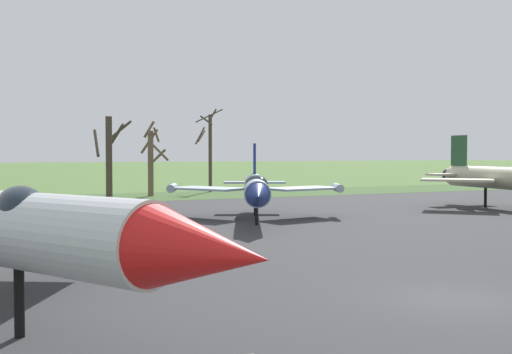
% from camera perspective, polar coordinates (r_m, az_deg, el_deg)
% --- Properties ---
extents(ground_plane, '(600.00, 600.00, 0.00)m').
position_cam_1_polar(ground_plane, '(18.79, 17.75, -10.69)').
color(ground_plane, '#4C6B33').
extents(asphalt_apron, '(89.63, 48.74, 0.05)m').
position_cam_1_polar(asphalt_apron, '(30.92, -1.22, -5.51)').
color(asphalt_apron, '#333335').
rests_on(asphalt_apron, ground).
extents(grass_verge_strip, '(149.63, 12.00, 0.06)m').
position_cam_1_polar(grass_verge_strip, '(59.80, -13.26, -1.87)').
color(grass_verge_strip, '#3D5A2D').
rests_on(grass_verge_strip, ground).
extents(jet_fighter_rear_right, '(11.21, 13.81, 4.84)m').
position_cam_1_polar(jet_fighter_rear_right, '(38.43, -0.01, -0.97)').
color(jet_fighter_rear_right, '#8EA3B2').
rests_on(jet_fighter_rear_right, ground).
extents(bare_tree_left_of_center, '(3.53, 3.33, 7.68)m').
position_cam_1_polar(bare_tree_left_of_center, '(61.53, -13.15, 2.13)').
color(bare_tree_left_of_center, '#42382D').
rests_on(bare_tree_left_of_center, ground).
extents(bare_tree_center, '(2.53, 3.22, 7.31)m').
position_cam_1_polar(bare_tree_center, '(61.40, -9.43, 1.63)').
color(bare_tree_center, brown).
rests_on(bare_tree_center, ground).
extents(bare_tree_right_of_center, '(3.66, 3.03, 9.05)m').
position_cam_1_polar(bare_tree_right_of_center, '(67.56, -4.26, 2.68)').
color(bare_tree_right_of_center, '#42382D').
rests_on(bare_tree_right_of_center, ground).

